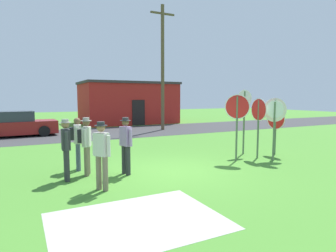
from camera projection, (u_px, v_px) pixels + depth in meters
ground_plane at (173, 171)px, 9.14m from camera, size 80.00×80.00×0.00m
street_asphalt at (95, 133)px, 18.58m from camera, size 60.00×6.40×0.01m
concrete_path at (137, 221)px, 5.45m from camera, size 3.20×2.40×0.01m
building_background at (128, 103)px, 25.90m from camera, size 8.14×5.37×3.66m
utility_pole at (163, 66)px, 20.14m from camera, size 1.80×0.24×8.67m
parked_car_on_street at (17, 125)px, 17.13m from camera, size 4.38×2.17×1.51m
stop_sign_far_back at (237, 115)px, 10.38m from camera, size 0.57×0.71×2.44m
stop_sign_rear_right at (244, 111)px, 11.71m from camera, size 0.70×0.09×2.63m
stop_sign_tallest at (274, 121)px, 10.48m from camera, size 0.26×0.60×2.22m
stop_sign_leaning_right at (258, 117)px, 10.92m from camera, size 0.10×0.86×2.30m
stop_sign_leaning_left at (275, 117)px, 10.89m from camera, size 0.82×0.42×2.31m
stop_sign_low_front at (276, 123)px, 11.66m from camera, size 0.07×0.87×1.90m
person_near_signs at (102, 152)px, 7.16m from camera, size 0.38×0.50×1.74m
person_on_left at (77, 140)px, 9.15m from camera, size 0.39×0.56×1.69m
person_in_teal at (66, 146)px, 7.99m from camera, size 0.32×0.57×1.74m
person_with_sunhat at (86, 142)px, 8.56m from camera, size 0.44×0.54×1.74m
person_holding_notes at (126, 142)px, 8.64m from camera, size 0.31×0.55×1.74m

